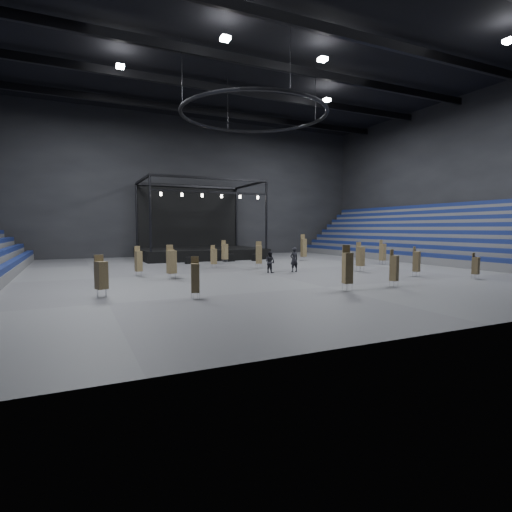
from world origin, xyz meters
name	(u,v)px	position (x,y,z in m)	size (l,w,h in m)	color
floor	(254,271)	(0.00, 0.00, 0.00)	(50.00, 50.00, 0.00)	#454547
ceiling	(254,52)	(0.00, 0.00, 18.00)	(50.00, 42.00, 0.20)	black
wall_back	(187,187)	(0.00, 21.00, 9.00)	(50.00, 0.20, 18.00)	black
wall_front	(500,76)	(0.00, -21.00, 9.00)	(50.00, 0.20, 18.00)	black
wall_right	(461,179)	(25.00, 0.00, 9.00)	(0.20, 42.00, 18.00)	black
bleachers_right	(445,245)	(22.94, 0.00, 1.73)	(7.20, 40.00, 6.40)	#4C4C4F
stage	(198,246)	(0.00, 16.24, 1.45)	(14.00, 10.00, 9.20)	black
truss_ring	(254,114)	(0.00, 0.00, 13.00)	(12.30, 12.30, 5.15)	black
roof_girders	(254,62)	(0.00, 0.00, 17.20)	(49.00, 30.35, 0.70)	black
floodlights	(277,50)	(0.00, -4.00, 16.60)	(28.60, 16.60, 0.25)	white
flight_case_left	(190,260)	(-3.07, 8.79, 0.35)	(1.04, 0.52, 0.69)	black
flight_case_mid	(229,258)	(1.43, 9.67, 0.41)	(1.23, 0.62, 0.82)	black
flight_case_right	(257,257)	(4.64, 9.37, 0.37)	(1.12, 0.56, 0.75)	black
chair_stack_0	(138,261)	(-9.48, 0.10, 1.18)	(0.55, 0.55, 2.27)	silver
chair_stack_1	(304,247)	(9.44, 7.33, 1.48)	(0.53, 0.53, 2.92)	silver
chair_stack_2	(195,277)	(-8.37, -11.07, 1.12)	(0.50, 0.50, 2.17)	silver
chair_stack_3	(394,268)	(4.00, -11.99, 1.18)	(0.56, 0.56, 2.30)	silver
chair_stack_4	(101,275)	(-12.65, -8.48, 1.19)	(0.69, 0.69, 2.22)	silver
chair_stack_5	(416,261)	(9.35, -8.75, 1.16)	(0.58, 0.58, 2.23)	silver
chair_stack_6	(476,265)	(11.99, -11.62, 0.99)	(0.51, 0.51, 1.86)	silver
chair_stack_7	(347,267)	(0.45, -11.99, 1.35)	(0.57, 0.57, 2.63)	silver
chair_stack_8	(359,255)	(11.54, 0.51, 1.02)	(0.56, 0.56, 1.91)	silver
chair_stack_9	(171,261)	(-7.69, -2.92, 1.29)	(0.68, 0.68, 2.44)	silver
chair_stack_10	(360,256)	(7.94, -4.07, 1.29)	(0.59, 0.59, 2.44)	silver
chair_stack_11	(383,252)	(14.00, -0.10, 1.28)	(0.60, 0.60, 2.47)	silver
chair_stack_12	(259,254)	(1.24, 1.63, 1.28)	(0.67, 0.67, 2.42)	silver
chair_stack_13	(172,263)	(-7.42, -1.93, 1.09)	(0.44, 0.44, 2.08)	silver
chair_stack_14	(225,251)	(0.25, 7.70, 1.24)	(0.62, 0.62, 2.37)	silver
chair_stack_15	(214,256)	(-2.37, 3.53, 1.09)	(0.51, 0.51, 2.08)	silver
man_center	(294,260)	(2.69, -2.12, 1.01)	(0.74, 0.48, 2.02)	black
crew_member	(270,262)	(0.53, -1.97, 0.88)	(0.85, 0.66, 1.75)	black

